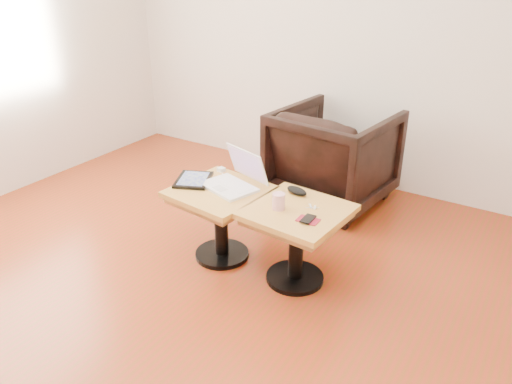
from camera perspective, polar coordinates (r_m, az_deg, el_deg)
The scene contains 11 objects.
room_shell at distance 2.29m, azimuth -10.79°, elevation 13.39°, with size 4.52×4.52×2.71m.
side_table_left at distance 3.17m, azimuth -4.09°, elevation -1.68°, with size 0.60×0.60×0.49m.
side_table_right at distance 2.94m, azimuth 4.69°, elevation -4.07°, with size 0.58×0.58×0.49m.
laptop at distance 3.13m, azimuth -2.45°, elevation 1.45°, with size 0.41×0.39×0.23m.
tablet at distance 3.24m, azimuth -7.17°, elevation 1.40°, with size 0.30×0.33×0.02m.
charging_adapter at distance 3.37m, azimuth -4.00°, elevation 2.58°, with size 0.04×0.04×0.03m, color white.
glasses_case at distance 3.04m, azimuth 4.69°, elevation 0.15°, with size 0.15×0.06×0.05m, color black.
striped_cup at distance 2.85m, azimuth 2.60°, elevation -1.07°, with size 0.07×0.07×0.10m, color #DB5770.
earbuds_tangle at distance 2.90m, azimuth 6.47°, elevation -1.67°, with size 0.07×0.05×0.01m.
phone_on_sleeve at distance 2.76m, azimuth 5.97°, elevation -3.15°, with size 0.12×0.11×0.01m.
armchair at distance 3.96m, azimuth 8.85°, elevation 4.05°, with size 0.82×0.84×0.76m, color black.
Camera 1 is at (1.53, -1.64, 1.82)m, focal length 35.00 mm.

